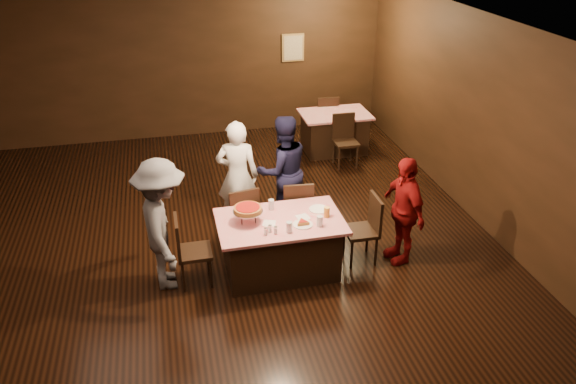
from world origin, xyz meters
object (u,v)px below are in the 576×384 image
object	(u,v)px
glass_front_left	(289,227)
chair_end_right	(361,230)
diner_grey_knit	(163,225)
glass_amber	(327,212)
main_table	(280,246)
chair_back_near	(346,141)
pizza_stand	(248,209)
glass_front_right	(320,221)
back_table	(334,132)
glass_back	(271,205)
diner_white_jacket	(238,176)
plate_empty	(319,209)
diner_navy_hoodie	(283,170)
chair_far_right	(296,209)
chair_back_far	(326,117)
chair_far_left	(241,215)
diner_red_shirt	(403,210)
chair_end_left	(195,251)

from	to	relation	value
glass_front_left	chair_end_right	bearing A→B (deg)	15.95
diner_grey_knit	glass_amber	size ratio (longest dim) A/B	12.29
main_table	chair_back_near	xyz separation A→B (m)	(1.87, 2.97, 0.09)
chair_back_near	diner_grey_knit	xyz separation A→B (m)	(-3.32, -2.91, 0.39)
pizza_stand	glass_front_right	world-z (taller)	pizza_stand
back_table	glass_back	xyz separation A→B (m)	(-1.92, -3.37, 0.46)
diner_white_jacket	glass_front_left	bearing A→B (deg)	118.37
plate_empty	glass_amber	world-z (taller)	glass_amber
diner_navy_hoodie	glass_back	xyz separation A→B (m)	(-0.37, -0.97, -0.01)
chair_far_right	glass_amber	xyz separation A→B (m)	(0.20, -0.80, 0.37)
main_table	chair_back_near	size ratio (longest dim) A/B	1.68
glass_front_right	glass_amber	bearing A→B (deg)	53.13
chair_back_near	chair_back_far	world-z (taller)	same
diner_grey_knit	diner_navy_hoodie	bearing A→B (deg)	-59.46
chair_far_left	diner_red_shirt	world-z (taller)	diner_red_shirt
chair_far_left	plate_empty	distance (m)	1.16
pizza_stand	chair_end_right	bearing A→B (deg)	-1.91
chair_end_right	chair_back_near	size ratio (longest dim) A/B	1.00
glass_amber	pizza_stand	bearing A→B (deg)	174.29
diner_navy_hoodie	diner_grey_knit	xyz separation A→B (m)	(-1.77, -1.21, 0.02)
chair_back_far	pizza_stand	bearing A→B (deg)	65.07
back_table	glass_amber	world-z (taller)	glass_amber
back_table	glass_back	size ratio (longest dim) A/B	9.29
chair_back_near	glass_front_right	bearing A→B (deg)	-113.54
glass_back	back_table	bearing A→B (deg)	60.29
diner_white_jacket	plate_empty	distance (m)	1.42
plate_empty	chair_back_far	bearing A→B (deg)	72.21
chair_far_left	diner_red_shirt	size ratio (longest dim) A/B	0.63
main_table	diner_navy_hoodie	distance (m)	1.39
chair_end_left	chair_back_near	distance (m)	4.20
diner_white_jacket	diner_navy_hoodie	xyz separation A→B (m)	(0.67, 0.02, 0.01)
chair_far_right	diner_navy_hoodie	distance (m)	0.64
diner_grey_knit	chair_back_near	bearing A→B (deg)	-52.65
chair_back_far	glass_amber	xyz separation A→B (m)	(-1.27, -4.32, 0.37)
plate_empty	glass_front_right	bearing A→B (deg)	-104.04
chair_back_near	chair_far_left	bearing A→B (deg)	-135.41
back_table	chair_end_right	xyz separation A→B (m)	(-0.77, -3.67, 0.09)
glass_front_left	diner_white_jacket	bearing A→B (deg)	104.59
chair_far_left	chair_back_far	bearing A→B (deg)	-133.44
chair_far_right	pizza_stand	bearing A→B (deg)	45.61
pizza_stand	plate_empty	bearing A→B (deg)	6.01
chair_far_right	glass_front_right	distance (m)	1.07
glass_front_left	chair_back_near	bearing A→B (deg)	60.86
chair_back_near	glass_amber	distance (m)	3.29
diner_navy_hoodie	glass_front_right	size ratio (longest dim) A/B	12.07
plate_empty	glass_front_left	world-z (taller)	glass_front_left
pizza_stand	glass_back	world-z (taller)	pizza_stand
back_table	pizza_stand	size ratio (longest dim) A/B	3.42
chair_back_near	diner_red_shirt	xyz separation A→B (m)	(-0.23, -3.05, 0.28)
chair_back_near	chair_end_left	bearing A→B (deg)	-134.76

